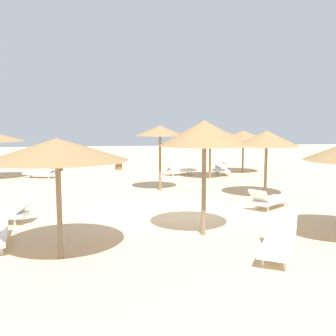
# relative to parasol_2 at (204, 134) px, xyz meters

# --- Properties ---
(ground_plane) EXTENTS (80.00, 80.00, 0.00)m
(ground_plane) POSITION_rel_parasol_2_xyz_m (-0.12, 2.20, -2.69)
(ground_plane) COLOR #DBBA8C
(parasol_2) EXTENTS (2.37, 2.37, 3.04)m
(parasol_2) POSITION_rel_parasol_2_xyz_m (0.00, 0.00, 0.00)
(parasol_2) COLOR #75604C
(parasol_2) RESTS_ON ground
(parasol_3) EXTENTS (2.97, 2.97, 2.58)m
(parasol_3) POSITION_rel_parasol_2_xyz_m (5.64, 12.18, -0.41)
(parasol_3) COLOR #75604C
(parasol_3) RESTS_ON ground
(parasol_4) EXTENTS (2.74, 2.74, 2.89)m
(parasol_4) POSITION_rel_parasol_2_xyz_m (2.99, 10.12, -0.08)
(parasol_4) COLOR #75604C
(parasol_4) RESTS_ON ground
(parasol_6) EXTENTS (3.03, 3.03, 2.64)m
(parasol_6) POSITION_rel_parasol_2_xyz_m (-3.54, -1.20, -0.30)
(parasol_6) COLOR #75604C
(parasol_6) RESTS_ON ground
(parasol_7) EXTENTS (2.62, 2.62, 2.69)m
(parasol_7) POSITION_rel_parasol_2_xyz_m (3.82, 4.75, -0.33)
(parasol_7) COLOR #75604C
(parasol_7) RESTS_ON ground
(parasol_8) EXTENTS (2.21, 2.21, 2.89)m
(parasol_8) POSITION_rel_parasol_2_xyz_m (-0.21, 6.85, -0.05)
(parasol_8) COLOR #75604C
(parasol_8) RESTS_ON ground
(lounger_0) EXTENTS (1.97, 0.98, 0.73)m
(lounger_0) POSITION_rel_parasol_2_xyz_m (-5.60, 2.02, -2.38)
(lounger_0) COLOR white
(lounger_0) RESTS_ON ground
(lounger_2) EXTENTS (1.53, 1.90, 0.80)m
(lounger_2) POSITION_rel_parasol_2_xyz_m (1.25, -1.84, -2.37)
(lounger_2) COLOR white
(lounger_2) RESTS_ON ground
(lounger_3) EXTENTS (0.89, 1.98, 0.63)m
(lounger_3) POSITION_rel_parasol_2_xyz_m (4.13, 11.54, -2.38)
(lounger_3) COLOR white
(lounger_3) RESTS_ON ground
(lounger_4) EXTENTS (1.97, 1.12, 0.78)m
(lounger_4) POSITION_rel_parasol_2_xyz_m (1.55, 11.70, -2.37)
(lounger_4) COLOR white
(lounger_4) RESTS_ON ground
(lounger_5) EXTENTS (2.02, 1.15, 0.62)m
(lounger_5) POSITION_rel_parasol_2_xyz_m (-6.10, 11.73, -2.39)
(lounger_5) COLOR white
(lounger_5) RESTS_ON ground
(lounger_7) EXTENTS (1.88, 1.63, 0.77)m
(lounger_7) POSITION_rel_parasol_2_xyz_m (3.04, 2.63, -2.37)
(lounger_7) COLOR white
(lounger_7) RESTS_ON ground
(bench_0) EXTENTS (0.47, 1.52, 0.49)m
(bench_0) POSITION_rel_parasol_2_xyz_m (-1.82, 15.16, -2.35)
(bench_0) COLOR brown
(bench_0) RESTS_ON ground
(bench_1) EXTENTS (0.68, 1.55, 0.49)m
(bench_1) POSITION_rel_parasol_2_xyz_m (-5.66, 14.45, -2.35)
(bench_1) COLOR brown
(bench_1) RESTS_ON ground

